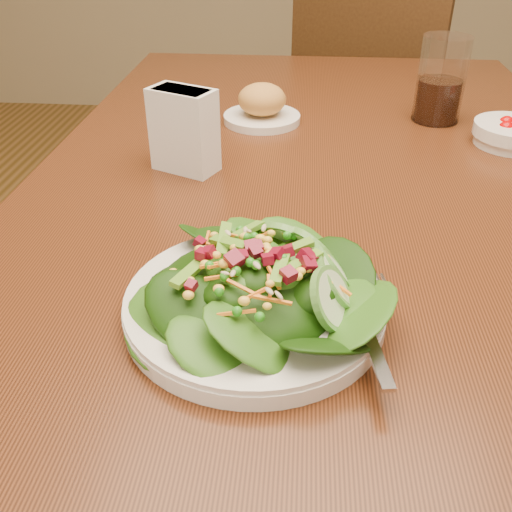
# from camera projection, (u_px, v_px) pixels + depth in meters

# --- Properties ---
(ground_plane) EXTENTS (5.00, 5.00, 0.00)m
(ground_plane) POSITION_uv_depth(u_px,v_px,m) (303.00, 471.00, 1.30)
(ground_plane) COLOR #9E6B33
(dining_table) EXTENTS (0.90, 1.40, 0.75)m
(dining_table) POSITION_uv_depth(u_px,v_px,m) (321.00, 224.00, 0.95)
(dining_table) COLOR #592A12
(dining_table) RESTS_ON ground_plane
(chair_far) EXTENTS (0.62, 0.62, 1.02)m
(chair_far) POSITION_uv_depth(u_px,v_px,m) (373.00, 101.00, 1.84)
(chair_far) COLOR #402811
(chair_far) RESTS_ON ground_plane
(salad_plate) EXTENTS (0.27, 0.27, 0.08)m
(salad_plate) POSITION_uv_depth(u_px,v_px,m) (264.00, 291.00, 0.57)
(salad_plate) COLOR silver
(salad_plate) RESTS_ON dining_table
(bread_plate) EXTENTS (0.14, 0.14, 0.07)m
(bread_plate) POSITION_uv_depth(u_px,v_px,m) (262.00, 107.00, 1.05)
(bread_plate) COLOR silver
(bread_plate) RESTS_ON dining_table
(drinking_glass) EXTENTS (0.09, 0.09, 0.15)m
(drinking_glass) POSITION_uv_depth(u_px,v_px,m) (440.00, 86.00, 1.04)
(drinking_glass) COLOR silver
(drinking_glass) RESTS_ON dining_table
(napkin_holder) EXTENTS (0.11, 0.09, 0.12)m
(napkin_holder) POSITION_uv_depth(u_px,v_px,m) (184.00, 128.00, 0.85)
(napkin_holder) COLOR white
(napkin_holder) RESTS_ON dining_table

